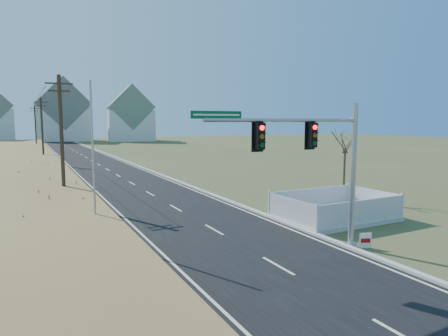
% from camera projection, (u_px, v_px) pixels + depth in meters
% --- Properties ---
extents(ground, '(260.00, 260.00, 0.00)m').
position_uv_depth(ground, '(252.00, 253.00, 17.81)').
color(ground, '#424C25').
rests_on(ground, ground).
extents(road, '(8.00, 180.00, 0.06)m').
position_uv_depth(road, '(88.00, 159.00, 62.16)').
color(road, black).
rests_on(road, ground).
extents(curb, '(0.30, 180.00, 0.18)m').
position_uv_depth(curb, '(115.00, 157.00, 64.00)').
color(curb, '#B2AFA8').
rests_on(curb, ground).
extents(utility_pole_near, '(1.80, 0.26, 9.00)m').
position_uv_depth(utility_pole_near, '(62.00, 138.00, 27.67)').
color(utility_pole_near, '#422D1E').
rests_on(utility_pole_near, ground).
extents(utility_pole_mid, '(1.80, 0.26, 9.00)m').
position_uv_depth(utility_pole_mid, '(42.00, 130.00, 54.27)').
color(utility_pole_mid, '#422D1E').
rests_on(utility_pole_mid, ground).
extents(utility_pole_far, '(1.80, 0.26, 9.00)m').
position_uv_depth(utility_pole_far, '(36.00, 127.00, 80.88)').
color(utility_pole_far, '#422D1E').
rests_on(utility_pole_far, ground).
extents(condo_n, '(15.27, 10.20, 18.54)m').
position_uv_depth(condo_n, '(63.00, 115.00, 117.16)').
color(condo_n, silver).
rests_on(condo_n, ground).
extents(condo_ne, '(14.12, 10.51, 16.52)m').
position_uv_depth(condo_ne, '(131.00, 118.00, 118.20)').
color(condo_ne, silver).
rests_on(condo_ne, ground).
extents(traffic_signal_mast, '(8.34, 0.59, 6.64)m').
position_uv_depth(traffic_signal_mast, '(323.00, 161.00, 17.26)').
color(traffic_signal_mast, '#9EA0A5').
rests_on(traffic_signal_mast, ground).
extents(fence_enclosure, '(6.83, 4.73, 1.54)m').
position_uv_depth(fence_enclosure, '(334.00, 214.00, 23.87)').
color(fence_enclosure, '#B7B5AD').
rests_on(fence_enclosure, ground).
extents(open_sign, '(0.54, 0.26, 0.69)m').
position_uv_depth(open_sign, '(365.00, 240.00, 18.39)').
color(open_sign, white).
rests_on(open_sign, ground).
extents(flagpole, '(0.35, 0.35, 7.78)m').
position_uv_depth(flagpole, '(94.00, 178.00, 19.42)').
color(flagpole, '#B7B5AD').
rests_on(flagpole, ground).
extents(bare_tree, '(2.09, 2.09, 5.53)m').
position_uv_depth(bare_tree, '(345.00, 140.00, 29.27)').
color(bare_tree, '#4C3F33').
rests_on(bare_tree, ground).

